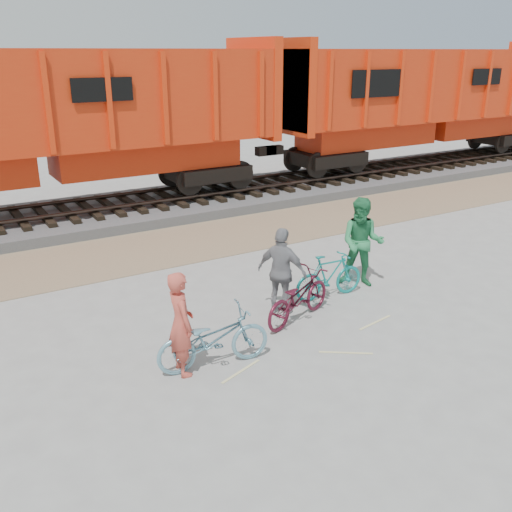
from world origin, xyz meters
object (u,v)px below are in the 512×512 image
object	(u,v)px
bicycle_blue	(213,339)
person_woman	(282,272)
hopper_car_center	(37,120)
bicycle_teal	(329,276)
person_solo	(181,323)
hopper_car_right	(428,98)
person_man	(362,242)
bicycle_maroon	(298,297)

from	to	relation	value
bicycle_blue	person_woman	xyz separation A→B (m)	(2.01, 1.07, 0.37)
hopper_car_center	bicycle_teal	bearing A→B (deg)	-65.51
bicycle_teal	person_woman	distance (m)	1.31
person_solo	hopper_car_right	bearing A→B (deg)	-53.56
person_solo	person_woman	bearing A→B (deg)	-64.22
hopper_car_center	person_man	bearing A→B (deg)	-59.40
bicycle_blue	bicycle_teal	distance (m)	3.47
bicycle_maroon	person_woman	size ratio (longest dim) A/B	1.05
bicycle_teal	hopper_car_right	bearing A→B (deg)	-49.87
hopper_car_center	hopper_car_right	distance (m)	15.00
bicycle_blue	person_man	distance (m)	4.50
bicycle_teal	person_solo	bearing A→B (deg)	110.33
person_man	person_woman	distance (m)	2.27
person_solo	person_man	size ratio (longest dim) A/B	0.88
hopper_car_center	bicycle_maroon	size ratio (longest dim) A/B	7.80
bicycle_teal	bicycle_maroon	size ratio (longest dim) A/B	0.88
bicycle_blue	person_man	size ratio (longest dim) A/B	0.96
hopper_car_right	bicycle_teal	size ratio (longest dim) A/B	8.89
bicycle_blue	bicycle_teal	xyz separation A→B (m)	(3.25, 1.20, -0.01)
hopper_car_center	person_woman	distance (m)	8.98
hopper_car_right	hopper_car_center	bearing A→B (deg)	180.00
person_man	person_woman	world-z (taller)	person_man
person_solo	bicycle_blue	bearing A→B (deg)	-96.73
bicycle_blue	bicycle_maroon	size ratio (longest dim) A/B	1.03
hopper_car_right	bicycle_teal	bearing A→B (deg)	-143.84
person_man	person_woman	bearing A→B (deg)	-125.26
bicycle_blue	person_solo	distance (m)	0.62
bicycle_blue	person_man	bearing A→B (deg)	-64.14
hopper_car_center	hopper_car_right	world-z (taller)	same
person_woman	person_solo	bearing A→B (deg)	81.03
hopper_car_right	bicycle_maroon	distance (m)	15.39
person_man	bicycle_maroon	bearing A→B (deg)	-114.83
bicycle_teal	bicycle_maroon	distance (m)	1.26
hopper_car_right	person_woman	size ratio (longest dim) A/B	8.17
hopper_car_center	bicycle_maroon	distance (m)	9.48
hopper_car_right	bicycle_maroon	world-z (taller)	hopper_car_right
bicycle_blue	person_woman	distance (m)	2.30
person_solo	person_man	xyz separation A→B (m)	(4.75, 1.30, 0.12)
bicycle_blue	hopper_car_center	bearing A→B (deg)	10.63
bicycle_blue	person_man	world-z (taller)	person_man
bicycle_maroon	person_solo	xyz separation A→B (m)	(-2.61, -0.57, 0.37)
hopper_car_right	person_solo	size ratio (longest dim) A/B	8.29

